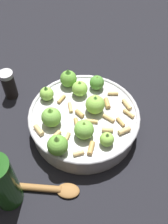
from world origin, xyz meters
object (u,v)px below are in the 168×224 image
object	(u,v)px
pepper_shaker	(8,85)
cooking_pan	(83,119)
wooden_spoon	(33,188)
olive_oil_bottle	(1,182)

from	to	relation	value
pepper_shaker	cooking_pan	bearing A→B (deg)	-89.62
wooden_spoon	olive_oil_bottle	bearing A→B (deg)	140.79
wooden_spoon	cooking_pan	bearing A→B (deg)	-4.73
pepper_shaker	wooden_spoon	distance (m)	0.30
olive_oil_bottle	wooden_spoon	size ratio (longest dim) A/B	0.87
pepper_shaker	olive_oil_bottle	size ratio (longest dim) A/B	0.44
olive_oil_bottle	wooden_spoon	xyz separation A→B (m)	(0.04, -0.03, -0.07)
cooking_pan	olive_oil_bottle	bearing A→B (deg)	168.40
pepper_shaker	wooden_spoon	bearing A→B (deg)	-132.01
pepper_shaker	olive_oil_bottle	xyz separation A→B (m)	(-0.24, -0.19, 0.04)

